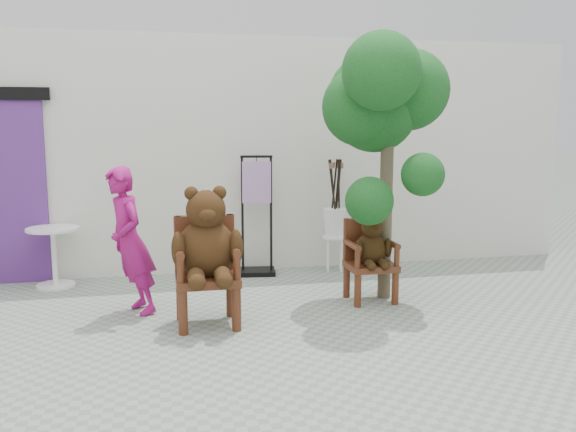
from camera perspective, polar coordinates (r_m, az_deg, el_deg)
The scene contains 9 objects.
ground_plane at distance 5.61m, azimuth 0.05°, elevation -11.29°, with size 60.00×60.00×0.00m, color gray.
back_wall at distance 8.33m, azimuth -4.59°, elevation 5.84°, with size 9.00×1.00×3.00m, color silver.
chair_big at distance 5.79m, azimuth -7.62°, elevation -3.03°, with size 0.66×0.70×1.34m.
chair_small at distance 6.64m, azimuth 7.72°, elevation -3.21°, with size 0.50×0.51×0.94m.
person at distance 6.27m, azimuth -14.55°, elevation -2.32°, with size 0.54×0.36×1.49m, color #9E1367.
cafe_table at distance 7.66m, azimuth -21.06°, elevation -2.98°, with size 0.60×0.60×0.70m.
display_stand at distance 7.71m, azimuth -2.93°, elevation -1.23°, with size 0.49×0.41×1.51m.
stool_bucket at distance 7.93m, azimuth 4.40°, elevation -0.54°, with size 0.32×0.32×1.46m.
tree at distance 6.65m, azimuth 8.63°, elevation 10.50°, with size 1.40×1.49×2.81m.
Camera 1 is at (-1.14, -5.14, 1.93)m, focal length 38.00 mm.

